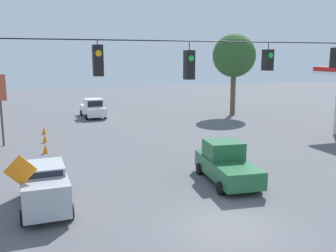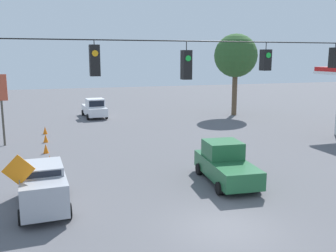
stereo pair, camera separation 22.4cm
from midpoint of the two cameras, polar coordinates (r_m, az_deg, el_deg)
ground_plane at (r=15.33m, az=8.66°, el=-15.13°), size 140.00×140.00×0.00m
overhead_signal_span at (r=14.08m, az=8.24°, el=3.72°), size 19.18×0.38×7.66m
sedan_silver_parked_shoulder at (r=17.47m, az=-18.66°, el=-8.59°), size 2.22×4.64×2.03m
pickup_truck_white_withflow_deep at (r=42.21m, az=-11.52°, el=2.61°), size 2.48×5.27×2.12m
pickup_truck_green_crossing_near at (r=20.30m, az=8.56°, el=-5.72°), size 2.57×5.20×2.12m
traffic_cone_nearest at (r=17.94m, az=-17.62°, el=-10.47°), size 0.37×0.37×0.67m
traffic_cone_second at (r=21.17m, az=-17.77°, el=-7.25°), size 0.37×0.37×0.67m
traffic_cone_third at (r=24.13m, az=-17.83°, el=-5.08°), size 0.37×0.37×0.67m
traffic_cone_fourth at (r=27.34m, az=-18.41°, el=-3.32°), size 0.37×0.37×0.67m
traffic_cone_fifth at (r=30.78m, az=-18.46°, el=-1.81°), size 0.37×0.37×0.67m
traffic_cone_farthest at (r=34.13m, az=-18.56°, el=-0.65°), size 0.37×0.37×0.67m
work_zone_sign at (r=15.99m, az=-21.89°, el=-7.06°), size 1.27×0.06×2.84m
tree_horizon_left at (r=43.42m, az=9.89°, el=10.45°), size 4.85×4.85×9.18m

